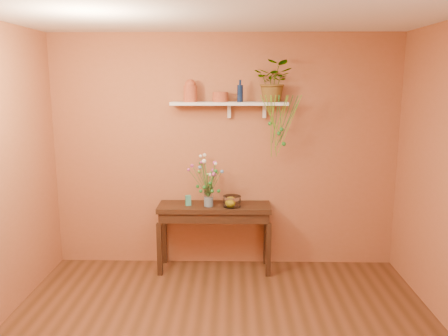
{
  "coord_description": "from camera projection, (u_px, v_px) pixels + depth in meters",
  "views": [
    {
      "loc": [
        0.1,
        -3.2,
        2.18
      ],
      "look_at": [
        0.0,
        1.55,
        1.25
      ],
      "focal_mm": 36.25,
      "sensor_mm": 36.0,
      "label": 1
    }
  ],
  "objects": [
    {
      "name": "glass_bowl",
      "position": [
        232.0,
        202.0,
        5.08
      ],
      "size": [
        0.2,
        0.2,
        0.12
      ],
      "color": "white",
      "rests_on": "sideboard"
    },
    {
      "name": "wall_shelf",
      "position": [
        230.0,
        104.0,
        5.03
      ],
      "size": [
        1.3,
        0.24,
        0.19
      ],
      "color": "white",
      "rests_on": "room"
    },
    {
      "name": "terracotta_jug",
      "position": [
        190.0,
        91.0,
        4.98
      ],
      "size": [
        0.19,
        0.19,
        0.25
      ],
      "color": "#B85131",
      "rests_on": "wall_shelf"
    },
    {
      "name": "carton",
      "position": [
        188.0,
        200.0,
        5.12
      ],
      "size": [
        0.07,
        0.06,
        0.12
      ],
      "primitive_type": "cube",
      "rotation": [
        0.0,
        0.0,
        0.38
      ],
      "color": "teal",
      "rests_on": "sideboard"
    },
    {
      "name": "lemon",
      "position": [
        231.0,
        203.0,
        5.07
      ],
      "size": [
        0.08,
        0.08,
        0.08
      ],
      "primitive_type": "sphere",
      "color": "yellow",
      "rests_on": "glass_bowl"
    },
    {
      "name": "sideboard",
      "position": [
        214.0,
        214.0,
        5.17
      ],
      "size": [
        1.28,
        0.41,
        0.78
      ],
      "color": "#361F11",
      "rests_on": "ground"
    },
    {
      "name": "terracotta_pot",
      "position": [
        220.0,
        97.0,
        5.04
      ],
      "size": [
        0.23,
        0.23,
        0.11
      ],
      "primitive_type": "cylinder",
      "rotation": [
        0.0,
        0.0,
        -0.41
      ],
      "color": "#B85131",
      "rests_on": "wall_shelf"
    },
    {
      "name": "plant_fronds",
      "position": [
        279.0,
        126.0,
        4.92
      ],
      "size": [
        0.45,
        0.32,
        0.7
      ],
      "color": "#236A23",
      "rests_on": "wall_shelf"
    },
    {
      "name": "room",
      "position": [
        220.0,
        195.0,
        3.3
      ],
      "size": [
        4.04,
        4.04,
        2.7
      ],
      "color": "brown",
      "rests_on": "ground"
    },
    {
      "name": "bouquet",
      "position": [
        208.0,
        174.0,
        5.02
      ],
      "size": [
        0.41,
        0.46,
        0.48
      ],
      "color": "#386B28",
      "rests_on": "glass_vase"
    },
    {
      "name": "spider_plant",
      "position": [
        274.0,
        81.0,
        4.98
      ],
      "size": [
        0.49,
        0.46,
        0.45
      ],
      "primitive_type": "imported",
      "rotation": [
        0.0,
        0.0,
        -0.29
      ],
      "color": "#236A23",
      "rests_on": "wall_shelf"
    },
    {
      "name": "glass_vase",
      "position": [
        209.0,
        198.0,
        5.09
      ],
      "size": [
        0.11,
        0.11,
        0.22
      ],
      "color": "white",
      "rests_on": "sideboard"
    },
    {
      "name": "blue_bottle",
      "position": [
        240.0,
        93.0,
        4.97
      ],
      "size": [
        0.08,
        0.08,
        0.24
      ],
      "color": "#0B1B3D",
      "rests_on": "wall_shelf"
    }
  ]
}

